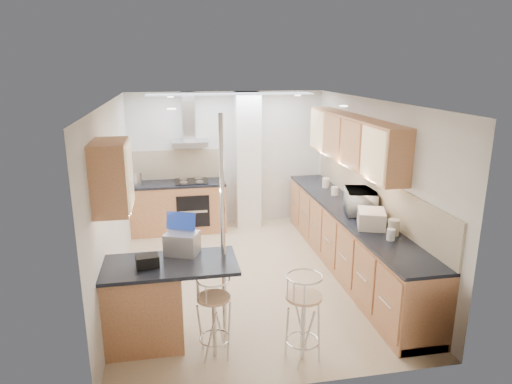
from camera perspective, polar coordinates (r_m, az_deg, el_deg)
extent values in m
plane|color=tan|center=(6.74, -0.83, -10.43)|extent=(4.80, 4.80, 0.00)
cube|color=white|center=(8.60, -3.60, 4.12)|extent=(3.60, 0.04, 2.50)
cube|color=white|center=(4.09, 4.91, -9.15)|extent=(3.60, 0.04, 2.50)
cube|color=white|center=(6.26, -17.35, -0.96)|extent=(0.04, 4.80, 2.50)
cube|color=white|center=(6.82, 14.20, 0.61)|extent=(0.04, 4.80, 2.50)
cube|color=white|center=(6.07, -0.93, 11.28)|extent=(3.60, 4.80, 0.02)
cube|color=#A46441|center=(6.98, 11.91, 6.39)|extent=(0.34, 3.00, 0.72)
cube|color=#A46441|center=(4.78, -17.66, 1.84)|extent=(0.34, 0.62, 0.72)
cube|color=beige|center=(6.83, 14.05, 0.04)|extent=(0.03, 4.40, 0.56)
cube|color=beige|center=(8.54, -9.92, 3.35)|extent=(1.70, 0.03, 0.56)
cube|color=white|center=(8.46, -1.07, 3.95)|extent=(0.45, 0.40, 2.50)
cube|color=#BABCBF|center=(8.24, -8.29, 6.09)|extent=(0.62, 0.48, 0.08)
cube|color=#BABCBF|center=(8.31, -8.45, 9.23)|extent=(0.22, 0.20, 0.88)
cylinder|color=silver|center=(4.86, -4.16, -5.03)|extent=(0.05, 0.05, 2.50)
cube|color=black|center=(8.16, -7.85, -2.45)|extent=(0.58, 0.02, 0.58)
cube|color=black|center=(8.33, -8.09, 1.31)|extent=(0.58, 0.50, 0.02)
cube|color=tan|center=(7.85, -3.20, 12.12)|extent=(2.80, 0.35, 0.02)
cube|color=#A46441|center=(6.95, 11.49, -5.96)|extent=(0.60, 4.40, 0.88)
cube|color=black|center=(6.80, 11.70, -2.35)|extent=(0.63, 4.40, 0.04)
cube|color=#A46441|center=(8.45, -9.65, -1.96)|extent=(1.70, 0.60, 0.88)
cube|color=black|center=(8.33, -9.80, 1.06)|extent=(1.70, 0.63, 0.04)
cube|color=#A46441|center=(5.17, -10.73, -13.71)|extent=(1.35, 0.62, 0.90)
cube|color=black|center=(4.96, -11.01, -8.96)|extent=(1.47, 0.72, 0.04)
imported|color=white|center=(6.65, 12.96, -1.14)|extent=(0.54, 0.68, 0.33)
cube|color=#A2A4AA|center=(5.12, -9.23, -6.34)|extent=(0.42, 0.38, 0.24)
cube|color=black|center=(4.89, -13.42, -8.41)|extent=(0.25, 0.20, 0.12)
cylinder|color=beige|center=(7.93, 8.72, 1.13)|extent=(0.12, 0.12, 0.17)
cylinder|color=beige|center=(7.49, 9.80, 0.13)|extent=(0.14, 0.14, 0.14)
cylinder|color=#BEB498|center=(5.90, 16.81, -4.26)|extent=(0.18, 0.18, 0.20)
cylinder|color=white|center=(5.74, 16.50, -5.13)|extent=(0.12, 0.12, 0.14)
cube|color=beige|center=(6.11, 14.20, -3.26)|extent=(0.46, 0.51, 0.22)
cylinder|color=#BABCBF|center=(8.26, -14.64, 1.61)|extent=(0.16, 0.16, 0.23)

